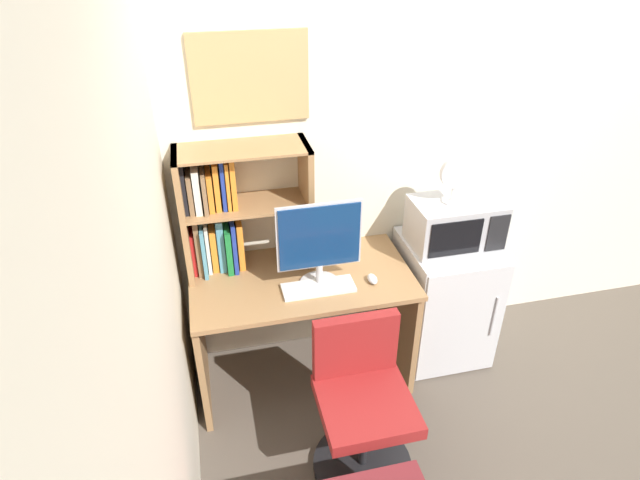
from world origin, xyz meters
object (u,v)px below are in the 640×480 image
Objects in this scene: monitor at (319,242)px; desk_chair at (362,410)px; microwave at (455,223)px; wall_corkboard at (250,78)px; hutch_bookshelf at (227,211)px; desk_fan at (456,176)px; mini_fridge at (444,298)px; computer_mouse at (372,279)px; keyboard at (318,288)px.

monitor is 0.58× the size of desk_chair.
monitor is 0.87m from microwave.
wall_corkboard reaches higher than desk_chair.
wall_corkboard is (-0.35, 0.99, 1.43)m from desk_chair.
hutch_bookshelf is 1.28m from desk_fan.
hutch_bookshelf is 0.55m from monitor.
computer_mouse is at bearing -161.45° from mini_fridge.
desk_chair is (-0.77, -0.72, -0.59)m from microwave.
wall_corkboard is (-1.07, 0.28, 0.53)m from desk_fan.
desk_chair is at bearing -81.49° from monitor.
hutch_bookshelf is 1.50m from mini_fridge.
monitor is at bearing -170.30° from desk_fan.
desk_fan is at bearing 12.53° from keyboard.
wall_corkboard is at bearing 165.42° from desk_fan.
mini_fridge is at bearing -90.44° from microwave.
wall_corkboard reaches higher than keyboard.
microwave reaches higher than mini_fridge.
monitor is 0.86m from desk_fan.
desk_chair is at bearing -136.95° from mini_fridge.
monitor is at bearing 170.89° from computer_mouse.
hutch_bookshelf reaches higher than computer_mouse.
microwave is at bearing -6.74° from hutch_bookshelf.
monitor is 1.07m from mini_fridge.
desk_chair reaches higher than computer_mouse.
desk_chair is at bearing -111.24° from computer_mouse.
mini_fridge is 0.56m from microwave.
mini_fridge is 0.96× the size of desk_chair.
microwave is at bearing -13.77° from wall_corkboard.
mini_fridge is at bearing 18.55° from computer_mouse.
hutch_bookshelf is 1.20× the size of wall_corkboard.
hutch_bookshelf is 1.27m from desk_chair.
computer_mouse is 0.70m from desk_chair.
desk_fan is at bearing 9.70° from monitor.
microwave is 1.20m from desk_chair.
microwave is (0.00, 0.00, 0.56)m from mini_fridge.
wall_corkboard is (-0.25, 0.46, 1.03)m from keyboard.
microwave reaches higher than keyboard.
hutch_bookshelf is 1.32m from microwave.
desk_fan reaches higher than computer_mouse.
monitor reaches higher than keyboard.
mini_fridge reaches higher than keyboard.
mini_fridge is 0.87m from desk_fan.
desk_chair is 1.43× the size of wall_corkboard.
hutch_bookshelf is 0.89m from computer_mouse.
keyboard is 0.98m from desk_fan.
keyboard is (0.44, -0.34, -0.35)m from hutch_bookshelf.
monitor is 0.91m from wall_corkboard.
mini_fridge is 2.87× the size of desk_fan.
desk_chair is at bearing -135.48° from desk_fan.
hutch_bookshelf is 0.66m from keyboard.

